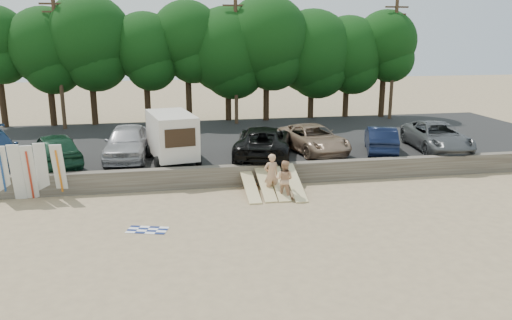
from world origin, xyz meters
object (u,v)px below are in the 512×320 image
object	(u,v)px
car_4	(313,139)
car_6	(437,137)
beachgoer_b	(284,179)
car_3	(263,142)
cooler	(272,184)
car_1	(55,149)
car_2	(127,142)
beachgoer_a	(271,174)
box_trailer	(172,135)
car_5	(381,139)

from	to	relation	value
car_4	car_6	bearing A→B (deg)	-18.22
car_4	car_6	xyz separation A→B (m)	(6.98, -0.87, 0.04)
car_4	beachgoer_b	xyz separation A→B (m)	(-2.98, -5.57, -0.58)
car_3	cooler	xyz separation A→B (m)	(-0.18, -3.13, -1.38)
car_1	car_6	size ratio (longest dim) A/B	0.88
car_2	cooler	size ratio (longest dim) A/B	13.70
car_6	beachgoer_a	distance (m)	11.21
box_trailer	car_3	world-z (taller)	box_trailer
car_3	beachgoer_b	world-z (taller)	car_3
box_trailer	beachgoer_a	size ratio (longest dim) A/B	2.21
car_1	car_4	xyz separation A→B (m)	(13.51, 0.64, -0.10)
box_trailer	car_6	bearing A→B (deg)	-11.21
car_1	car_2	distance (m)	3.55
box_trailer	car_6	world-z (taller)	box_trailer
car_5	car_3	bearing A→B (deg)	19.28
car_5	cooler	bearing A→B (deg)	43.77
car_2	car_4	world-z (taller)	car_2
car_1	box_trailer	bearing A→B (deg)	157.44
beachgoer_b	cooler	world-z (taller)	beachgoer_b
car_5	beachgoer_a	bearing A→B (deg)	49.68
car_3	car_2	bearing A→B (deg)	5.95
car_5	box_trailer	bearing A→B (deg)	19.14
car_6	cooler	bearing A→B (deg)	-155.91
car_5	cooler	size ratio (longest dim) A/B	11.60
car_5	beachgoer_b	distance (m)	8.24
car_1	beachgoer_b	xyz separation A→B (m)	(10.52, -4.93, -0.67)
box_trailer	car_2	size ratio (longest dim) A/B	0.81
car_4	cooler	bearing A→B (deg)	-140.20
car_1	beachgoer_a	distance (m)	10.97
car_3	cooler	distance (m)	3.42
car_1	car_3	distance (m)	10.52
car_2	beachgoer_b	distance (m)	9.20
car_2	beachgoer_a	distance (m)	8.46
beachgoer_a	car_2	bearing A→B (deg)	-47.87
car_6	beachgoer_a	size ratio (longest dim) A/B	2.94
car_2	car_6	xyz separation A→B (m)	(17.05, -1.12, -0.11)
box_trailer	car_5	distance (m)	11.45
car_2	car_5	size ratio (longest dim) A/B	1.18
car_1	beachgoer_a	xyz separation A→B (m)	(10.06, -4.33, -0.59)
box_trailer	beachgoer_a	distance (m)	6.12
beachgoer_b	cooler	xyz separation A→B (m)	(-0.19, 1.66, -0.71)
car_3	car_5	xyz separation A→B (m)	(6.66, 0.04, -0.12)
car_1	car_5	world-z (taller)	car_1
car_1	beachgoer_a	size ratio (longest dim) A/B	2.58
car_5	car_6	distance (m)	3.31
car_6	cooler	world-z (taller)	car_6
beachgoer_b	box_trailer	bearing A→B (deg)	-14.07
cooler	car_2	bearing A→B (deg)	136.84
car_5	beachgoer_a	world-z (taller)	car_5
beachgoer_a	car_5	bearing A→B (deg)	-158.82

